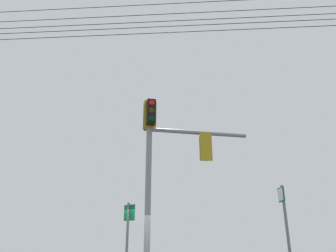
% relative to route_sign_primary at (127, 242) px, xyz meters
% --- Properties ---
extents(signal_mast_assembly, '(3.75, 1.81, 6.52)m').
position_rel_route_sign_primary_xyz_m(signal_mast_assembly, '(1.86, 1.25, 2.90)').
color(signal_mast_assembly, gray).
rests_on(signal_mast_assembly, ground).
extents(route_sign_primary, '(0.15, 0.39, 2.68)m').
position_rel_route_sign_primary_xyz_m(route_sign_primary, '(0.00, 0.00, 0.00)').
color(route_sign_primary, slate).
rests_on(route_sign_primary, ground).
extents(route_sign_secondary, '(0.22, 0.34, 3.00)m').
position_rel_route_sign_primary_xyz_m(route_sign_secondary, '(2.81, -2.76, 0.13)').
color(route_sign_secondary, slate).
rests_on(route_sign_secondary, ground).
extents(overhead_wire_span, '(15.21, 11.31, 1.69)m').
position_rel_route_sign_primary_xyz_m(overhead_wire_span, '(0.65, 1.95, 8.49)').
color(overhead_wire_span, black).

